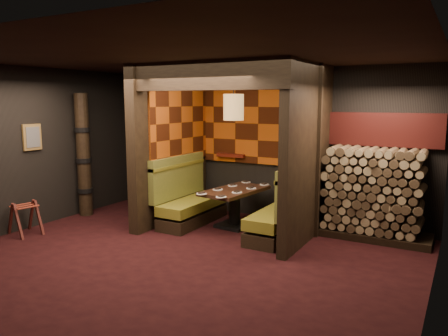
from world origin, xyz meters
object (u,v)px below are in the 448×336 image
booth_bench_left (188,201)px  booth_bench_right (283,214)px  dining_table (235,202)px  pendant_lamp (234,107)px  firewood_stack (378,194)px  luggage_rack (25,217)px  totem_column (84,156)px

booth_bench_left → booth_bench_right: same height
booth_bench_right → dining_table: booth_bench_right is taller
pendant_lamp → firewood_stack: 2.80m
luggage_rack → totem_column: size_ratio=0.26×
booth_bench_right → pendant_lamp: 2.01m
pendant_lamp → booth_bench_right: bearing=-6.1°
booth_bench_left → luggage_rack: booth_bench_left is taller
booth_bench_right → pendant_lamp: (-1.00, 0.11, 1.75)m
booth_bench_right → luggage_rack: 4.38m
dining_table → firewood_stack: (2.35, 0.54, 0.29)m
pendant_lamp → totem_column: 3.20m
booth_bench_right → luggage_rack: booth_bench_right is taller
dining_table → firewood_stack: 2.43m
dining_table → luggage_rack: dining_table is taller
booth_bench_left → dining_table: size_ratio=1.15×
booth_bench_left → firewood_stack: bearing=12.2°
pendant_lamp → luggage_rack: (-2.90, -2.09, -1.85)m
booth_bench_right → luggage_rack: (-3.90, -1.98, -0.10)m
pendant_lamp → luggage_rack: 4.02m
dining_table → pendant_lamp: bearing=-90.0°
firewood_stack → booth_bench_right: bearing=-152.7°
dining_table → firewood_stack: size_ratio=0.80×
booth_bench_left → pendant_lamp: size_ratio=1.72×
dining_table → firewood_stack: firewood_stack is taller
booth_bench_right → totem_column: size_ratio=0.67×
booth_bench_right → pendant_lamp: size_ratio=1.72×
booth_bench_right → pendant_lamp: pendant_lamp is taller
luggage_rack → totem_column: 1.68m
booth_bench_left → totem_column: (-2.09, -0.55, 0.79)m
luggage_rack → firewood_stack: firewood_stack is taller
booth_bench_left → dining_table: booth_bench_left is taller
dining_table → totem_column: 3.15m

